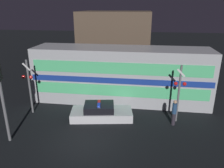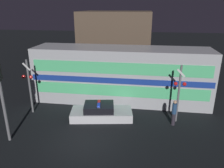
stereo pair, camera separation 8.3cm
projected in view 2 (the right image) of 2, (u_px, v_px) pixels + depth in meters
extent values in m
plane|color=black|center=(85.00, 142.00, 13.03)|extent=(120.00, 120.00, 0.00)
cube|color=#B7BABF|center=(121.00, 75.00, 18.15)|extent=(14.28, 3.18, 4.52)
cube|color=#193899|center=(119.00, 81.00, 16.66)|extent=(13.99, 0.03, 0.45)
cube|color=#59D88C|center=(119.00, 91.00, 16.93)|extent=(13.56, 0.02, 0.90)
cube|color=#59D88C|center=(119.00, 68.00, 16.32)|extent=(13.56, 0.02, 0.90)
cube|color=silver|center=(102.00, 114.00, 15.76)|extent=(4.58, 2.47, 0.60)
cube|color=black|center=(99.00, 107.00, 15.58)|extent=(2.32, 1.89, 0.49)
cube|color=blue|center=(99.00, 105.00, 15.22)|extent=(0.28, 0.56, 0.12)
cube|color=red|center=(99.00, 102.00, 15.73)|extent=(0.28, 0.56, 0.12)
cylinder|color=#2D2833|center=(173.00, 119.00, 14.79)|extent=(0.26, 0.26, 0.86)
cylinder|color=navy|center=(174.00, 109.00, 14.53)|extent=(0.30, 0.30, 0.72)
sphere|color=tan|center=(175.00, 102.00, 14.37)|extent=(0.23, 0.23, 0.23)
cylinder|color=slate|center=(178.00, 94.00, 14.74)|extent=(0.14, 0.14, 4.06)
sphere|color=red|center=(176.00, 84.00, 14.37)|extent=(0.26, 0.26, 0.26)
sphere|color=red|center=(184.00, 84.00, 14.29)|extent=(0.26, 0.26, 0.26)
cube|color=white|center=(181.00, 73.00, 14.14)|extent=(0.58, 0.03, 0.58)
cylinder|color=slate|center=(30.00, 87.00, 16.05)|extent=(0.14, 0.14, 4.11)
sphere|color=red|center=(24.00, 77.00, 15.67)|extent=(0.26, 0.26, 0.26)
sphere|color=red|center=(31.00, 77.00, 15.59)|extent=(0.26, 0.26, 0.26)
cube|color=white|center=(26.00, 67.00, 15.44)|extent=(0.58, 0.03, 0.58)
cylinder|color=slate|center=(5.00, 112.00, 12.61)|extent=(0.17, 0.17, 3.82)
cube|color=brown|center=(116.00, 43.00, 25.72)|extent=(7.93, 6.17, 7.13)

